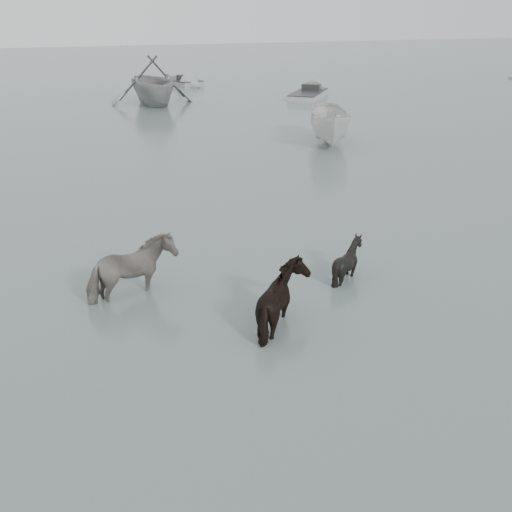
# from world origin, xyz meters

# --- Properties ---
(ground) EXTENTS (140.00, 140.00, 0.00)m
(ground) POSITION_xyz_m (0.00, 0.00, 0.00)
(ground) COLOR #566661
(ground) RESTS_ON ground
(pony_pinto) EXTENTS (2.15, 1.60, 1.65)m
(pony_pinto) POSITION_xyz_m (-2.93, 0.87, 0.83)
(pony_pinto) COLOR black
(pony_pinto) RESTS_ON ground
(pony_dark) EXTENTS (1.50, 1.71, 1.61)m
(pony_dark) POSITION_xyz_m (-0.09, -1.26, 0.81)
(pony_dark) COLOR black
(pony_dark) RESTS_ON ground
(pony_black) EXTENTS (1.13, 1.01, 1.23)m
(pony_black) POSITION_xyz_m (2.00, 0.62, 0.61)
(pony_black) COLOR black
(pony_black) RESTS_ON ground
(rowboat_trail) EXTENTS (5.61, 6.25, 2.95)m
(rowboat_trail) POSITION_xyz_m (0.31, 26.26, 1.48)
(rowboat_trail) COLOR #949694
(rowboat_trail) RESTS_ON ground
(boat_small) EXTENTS (2.86, 4.75, 1.72)m
(boat_small) POSITION_xyz_m (6.65, 14.04, 0.86)
(boat_small) COLOR silver
(boat_small) RESTS_ON ground
(skiff_port) EXTENTS (4.32, 5.46, 0.75)m
(skiff_port) POSITION_xyz_m (9.87, 26.34, 0.38)
(skiff_port) COLOR #A1A3A1
(skiff_port) RESTS_ON ground
(skiff_mid) EXTENTS (3.46, 5.16, 0.75)m
(skiff_mid) POSITION_xyz_m (3.08, 34.32, 0.38)
(skiff_mid) COLOR gray
(skiff_mid) RESTS_ON ground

